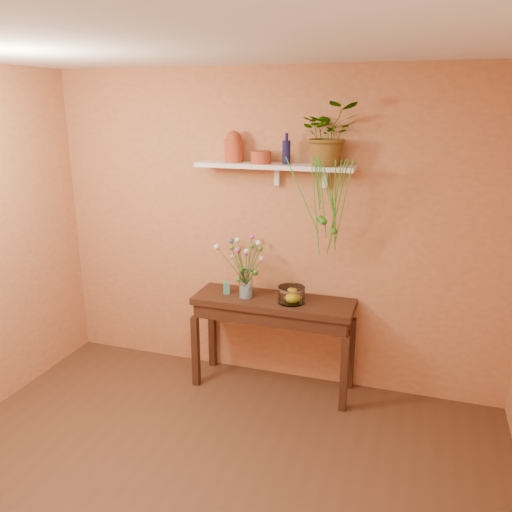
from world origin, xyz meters
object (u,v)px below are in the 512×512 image
(spider_plant, at_px, (329,134))
(bouquet, at_px, (245,254))
(terracotta_jug, at_px, (234,147))
(sideboard, at_px, (273,312))
(glass_vase, at_px, (246,286))
(blue_bottle, at_px, (286,152))
(glass_bowl, at_px, (291,295))

(spider_plant, height_order, bouquet, spider_plant)
(bouquet, bearing_deg, terracotta_jug, 132.99)
(bouquet, bearing_deg, sideboard, 6.94)
(sideboard, bearing_deg, glass_vase, -172.14)
(blue_bottle, bearing_deg, terracotta_jug, 178.08)
(bouquet, bearing_deg, spider_plant, 11.42)
(glass_vase, bearing_deg, bouquet, 168.58)
(sideboard, distance_m, glass_bowl, 0.25)
(terracotta_jug, height_order, bouquet, terracotta_jug)
(blue_bottle, bearing_deg, glass_bowl, -54.31)
(spider_plant, distance_m, glass_bowl, 1.32)
(blue_bottle, height_order, glass_vase, blue_bottle)
(sideboard, bearing_deg, glass_bowl, -11.11)
(blue_bottle, distance_m, bouquet, 0.90)
(sideboard, height_order, bouquet, bouquet)
(blue_bottle, bearing_deg, sideboard, -121.02)
(terracotta_jug, relative_size, spider_plant, 0.52)
(blue_bottle, height_order, bouquet, blue_bottle)
(sideboard, relative_size, blue_bottle, 5.57)
(sideboard, distance_m, blue_bottle, 1.34)
(sideboard, height_order, glass_vase, glass_vase)
(sideboard, bearing_deg, terracotta_jug, 162.58)
(sideboard, bearing_deg, spider_plant, 14.11)
(terracotta_jug, relative_size, bouquet, 0.60)
(bouquet, bearing_deg, glass_vase, -11.42)
(blue_bottle, bearing_deg, glass_vase, -155.06)
(spider_plant, xyz_separation_m, glass_vase, (-0.63, -0.13, -1.26))
(blue_bottle, bearing_deg, bouquet, -156.27)
(terracotta_jug, xyz_separation_m, blue_bottle, (0.45, -0.02, -0.02))
(glass_vase, bearing_deg, sideboard, 7.86)
(terracotta_jug, distance_m, glass_bowl, 1.31)
(sideboard, height_order, blue_bottle, blue_bottle)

